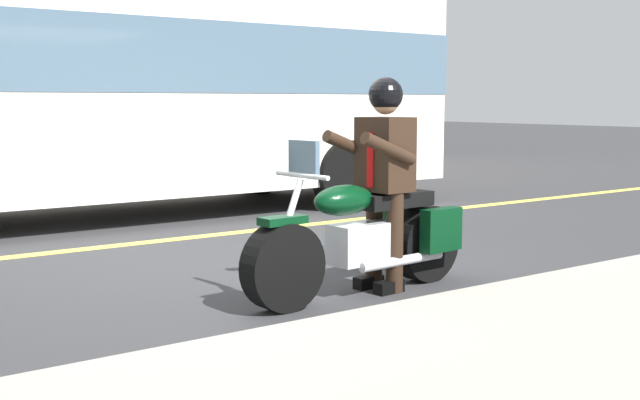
{
  "coord_description": "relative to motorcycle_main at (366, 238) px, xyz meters",
  "views": [
    {
      "loc": [
        3.56,
        6.14,
        1.55
      ],
      "look_at": [
        -0.19,
        0.92,
        0.75
      ],
      "focal_mm": 44.84,
      "sensor_mm": 36.0,
      "label": 1
    }
  ],
  "objects": [
    {
      "name": "bus_near",
      "position": [
        0.64,
        -5.33,
        1.42
      ],
      "size": [
        11.05,
        2.7,
        3.3
      ],
      "color": "white",
      "rests_on": "ground_plane"
    },
    {
      "name": "motorcycle_main",
      "position": [
        0.0,
        0.0,
        0.0
      ],
      "size": [
        2.22,
        0.7,
        1.26
      ],
      "color": "black",
      "rests_on": "ground_plane"
    },
    {
      "name": "ground_plane",
      "position": [
        0.44,
        -1.22,
        -0.45
      ],
      "size": [
        80.0,
        80.0,
        0.0
      ],
      "primitive_type": "plane",
      "color": "#333335"
    },
    {
      "name": "rider_main",
      "position": [
        -0.19,
        -0.02,
        0.58
      ],
      "size": [
        0.65,
        0.58,
        1.74
      ],
      "color": "black",
      "rests_on": "ground_plane"
    },
    {
      "name": "lane_center_stripe",
      "position": [
        0.44,
        -3.22,
        -0.45
      ],
      "size": [
        60.0,
        0.16,
        0.01
      ],
      "primitive_type": "cube",
      "color": "#E5DB4C",
      "rests_on": "ground_plane"
    }
  ]
}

